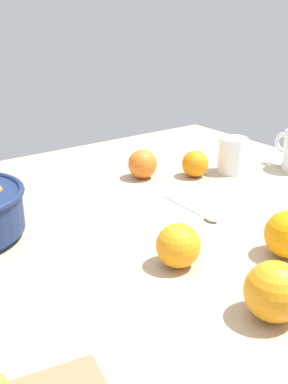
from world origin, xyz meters
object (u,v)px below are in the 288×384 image
at_px(loose_orange_0, 143,164).
at_px(loose_orange_1, 274,291).
at_px(loose_orange_4, 195,164).
at_px(loose_orange_2, 178,246).
at_px(juice_glass, 232,157).
at_px(spoon, 197,212).
at_px(loose_orange_3, 288,234).

height_order(loose_orange_0, loose_orange_1, loose_orange_1).
bearing_deg(loose_orange_0, loose_orange_4, -31.58).
distance_m(loose_orange_0, loose_orange_2, 0.43).
distance_m(loose_orange_1, loose_orange_2, 0.18).
height_order(juice_glass, loose_orange_4, juice_glass).
xyz_separation_m(loose_orange_1, spoon, (0.15, 0.32, -0.04)).
relative_size(juice_glass, loose_orange_3, 1.12).
distance_m(loose_orange_3, spoon, 0.22).
relative_size(loose_orange_1, loose_orange_3, 1.03).
xyz_separation_m(juice_glass, loose_orange_3, (-0.24, -0.36, 0.00)).
distance_m(loose_orange_1, loose_orange_4, 0.58).
relative_size(loose_orange_1, loose_orange_2, 1.13).
height_order(loose_orange_3, loose_orange_4, loose_orange_3).
height_order(juice_glass, loose_orange_2, juice_glass).
relative_size(loose_orange_3, spoon, 0.47).
bearing_deg(loose_orange_2, juice_glass, 33.58).
bearing_deg(loose_orange_3, loose_orange_0, 86.36).
bearing_deg(loose_orange_3, juice_glass, 56.15).
bearing_deg(loose_orange_1, loose_orange_3, 31.75).
bearing_deg(loose_orange_1, loose_orange_4, 58.63).
relative_size(loose_orange_0, loose_orange_2, 0.98).
xyz_separation_m(loose_orange_0, loose_orange_4, (0.11, -0.07, -0.00)).
bearing_deg(spoon, loose_orange_3, -88.43).
distance_m(loose_orange_2, loose_orange_4, 0.44).
relative_size(loose_orange_2, loose_orange_3, 0.91).
xyz_separation_m(loose_orange_3, spoon, (-0.01, 0.22, -0.04)).
bearing_deg(loose_orange_1, spoon, 64.57).
height_order(loose_orange_1, loose_orange_2, loose_orange_1).
height_order(loose_orange_1, loose_orange_4, loose_orange_1).
height_order(juice_glass, spoon, juice_glass).
distance_m(loose_orange_0, loose_orange_1, 0.59).
height_order(loose_orange_0, loose_orange_4, loose_orange_0).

